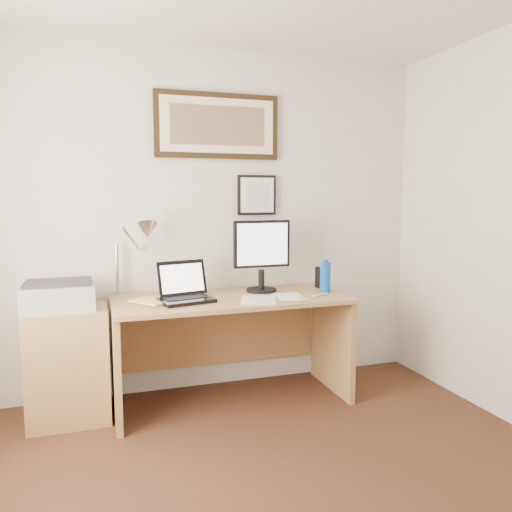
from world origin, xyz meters
name	(u,v)px	position (x,y,z in m)	size (l,w,h in m)	color
wall_back	(198,222)	(0.00, 2.00, 1.25)	(3.50, 0.02, 2.50)	silver
side_cabinet	(69,365)	(-0.92, 1.68, 0.36)	(0.50, 0.40, 0.73)	#9F7442
water_bottle	(325,277)	(0.85, 1.59, 0.86)	(0.08, 0.08, 0.22)	#0E50B6
bottle_cap	(326,261)	(0.85, 1.59, 0.98)	(0.04, 0.04, 0.02)	#0E50B6
speaker	(321,277)	(0.90, 1.77, 0.83)	(0.07, 0.06, 0.16)	black
paper_sheet_a	(258,300)	(0.30, 1.48, 0.75)	(0.23, 0.32, 0.00)	white
paper_sheet_b	(289,296)	(0.54, 1.51, 0.75)	(0.19, 0.27, 0.00)	white
sticky_pad	(301,299)	(0.57, 1.38, 0.76)	(0.08, 0.08, 0.01)	#EACF6F
marker_pen	(321,295)	(0.76, 1.48, 0.76)	(0.02, 0.02, 0.14)	white
book	(141,304)	(-0.47, 1.55, 0.76)	(0.18, 0.25, 0.02)	#E6D66C
desk	(228,327)	(0.15, 1.72, 0.51)	(1.60, 0.70, 0.75)	#9F7442
laptop	(185,292)	(-0.17, 1.61, 0.81)	(0.39, 0.36, 0.26)	black
lcd_monitor	(262,252)	(0.42, 1.75, 1.04)	(0.42, 0.22, 0.52)	black
printer	(59,295)	(-0.96, 1.70, 0.82)	(0.44, 0.34, 0.18)	#A8A8AA
desk_lamp	(144,234)	(-0.41, 1.81, 1.19)	(0.29, 0.27, 0.53)	silver
picture_large	(218,126)	(0.15, 1.97, 1.95)	(0.92, 0.04, 0.47)	black
picture_small	(257,195)	(0.45, 1.97, 1.45)	(0.30, 0.03, 0.30)	black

